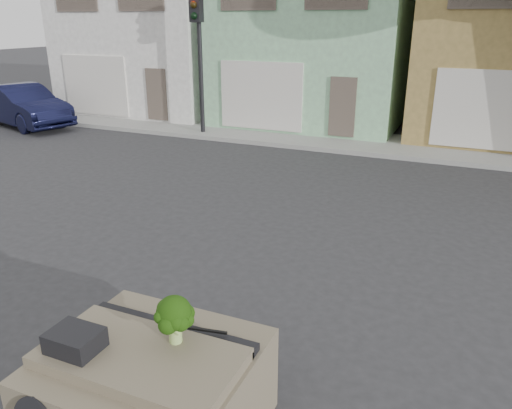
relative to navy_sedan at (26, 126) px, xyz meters
The scene contains 10 objects.
ground_plane 16.22m from the navy_sedan, 30.78° to the right, with size 120.00×120.00×0.00m, color #303033.
sidewalk 14.10m from the navy_sedan, ahead, with size 40.00×3.00×0.15m, color gray.
townhouse_white 7.83m from the navy_sedan, 64.70° to the left, with size 7.20×8.20×7.55m, color silver.
townhouse_mint 12.71m from the navy_sedan, 30.73° to the left, with size 7.20×8.20×7.55m, color #91CB9A.
navy_sedan is the anchor object (origin of this frame).
traffic_signal 7.95m from the navy_sedan, ahead, with size 0.40×0.40×5.10m, color black.
car_dashboard 17.95m from the navy_sedan, 39.04° to the right, with size 2.00×1.80×1.12m, color #6B604B.
instrument_hump 17.76m from the navy_sedan, 41.11° to the right, with size 0.48×0.38×0.20m, color black.
wiper_arm 17.96m from the navy_sedan, 37.54° to the right, with size 0.70×0.03×0.02m, color black.
broccoli 18.08m from the navy_sedan, 38.27° to the right, with size 0.41×0.41×0.50m, color black.
Camera 1 is at (2.57, -6.29, 4.07)m, focal length 35.00 mm.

